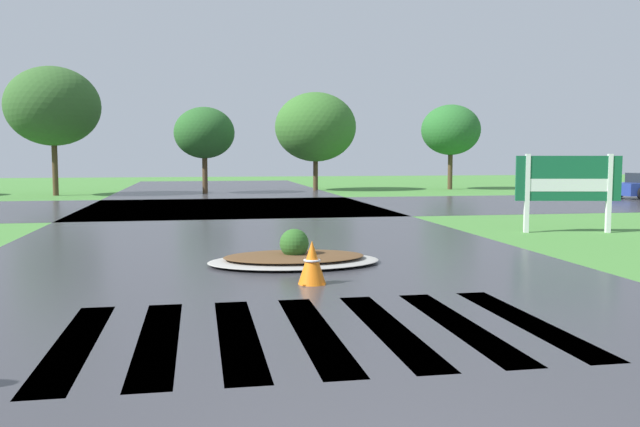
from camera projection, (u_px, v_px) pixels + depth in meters
name	position (u px, v px, depth m)	size (l,w,h in m)	color
asphalt_roadway	(264.00, 255.00, 13.91)	(11.54, 80.00, 0.01)	#35353A
asphalt_cross_road	(232.00, 207.00, 26.63)	(90.00, 10.38, 0.01)	#35353A
crosswalk_stripes	(314.00, 331.00, 7.89)	(5.85, 3.52, 0.01)	white
estate_billboard	(568.00, 182.00, 17.79)	(2.76, 0.62, 2.11)	white
median_island	(294.00, 257.00, 12.74)	(3.30, 2.07, 0.68)	#9E9B93
traffic_cone	(312.00, 263.00, 10.75)	(0.46, 0.46, 0.71)	orange
background_treeline	(121.00, 121.00, 35.42)	(39.90, 7.15, 6.53)	#4C3823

